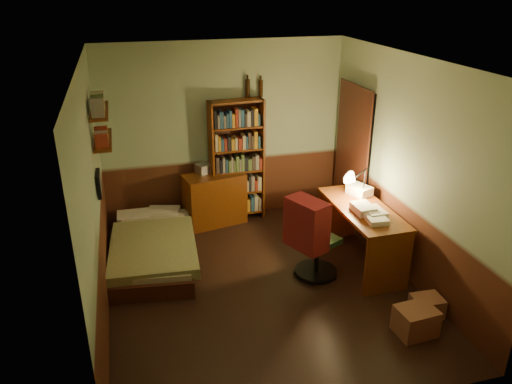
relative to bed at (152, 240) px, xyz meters
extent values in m
cube|color=black|center=(1.19, -0.94, -0.29)|extent=(3.50, 4.00, 0.02)
cube|color=silver|center=(1.19, -0.94, 2.33)|extent=(3.50, 4.00, 0.02)
cube|color=#98AF8B|center=(1.19, 1.07, 1.02)|extent=(3.50, 0.02, 2.60)
cube|color=#98AF8B|center=(-0.57, -0.94, 1.02)|extent=(0.02, 4.00, 2.60)
cube|color=#98AF8B|center=(2.95, -0.94, 1.02)|extent=(0.02, 4.00, 2.60)
cube|color=#98AF8B|center=(1.19, -2.95, 1.02)|extent=(3.50, 0.02, 2.60)
cube|color=black|center=(2.91, 0.36, 0.72)|extent=(0.06, 0.90, 2.00)
cube|color=#39180F|center=(2.88, 0.36, 0.72)|extent=(0.02, 0.98, 2.08)
cube|color=#5C733E|center=(0.00, 0.00, 0.00)|extent=(1.21, 1.97, 0.55)
cube|color=#5D290C|center=(0.98, 0.83, 0.10)|extent=(0.93, 0.59, 0.76)
cube|color=#B2B2B7|center=(0.87, 0.95, 0.55)|extent=(0.31, 0.28, 0.14)
cube|color=#5D290C|center=(1.34, 0.91, 0.62)|extent=(0.79, 0.31, 1.80)
cylinder|color=black|center=(1.53, 1.02, 1.65)|extent=(0.09, 0.09, 0.26)
cylinder|color=black|center=(1.72, 1.02, 1.64)|extent=(0.08, 0.08, 0.24)
cube|color=#5D290C|center=(2.53, -0.76, 0.11)|extent=(0.61, 1.45, 0.77)
cube|color=silver|center=(2.66, -0.38, 0.56)|extent=(0.31, 0.35, 0.12)
cone|color=black|center=(2.67, -0.47, 0.79)|extent=(0.22, 0.22, 0.58)
cube|color=#244D2A|center=(1.90, -0.87, 0.26)|extent=(0.69, 0.66, 1.08)
cube|color=maroon|center=(1.75, -0.97, 1.10)|extent=(0.28, 0.51, 0.60)
cube|color=#5D290C|center=(-0.45, 0.16, 1.32)|extent=(0.20, 0.90, 0.03)
cube|color=#5D290C|center=(-0.45, 0.16, 1.67)|extent=(0.20, 0.90, 0.03)
cube|color=black|center=(-0.53, -0.34, 0.97)|extent=(0.04, 0.32, 0.26)
cube|color=#8F573F|center=(2.47, -2.18, -0.13)|extent=(0.41, 0.34, 0.29)
cube|color=#8F573F|center=(2.75, -1.95, -0.17)|extent=(0.32, 0.27, 0.22)
camera|label=1|loc=(-0.18, -5.75, 3.09)|focal=35.00mm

